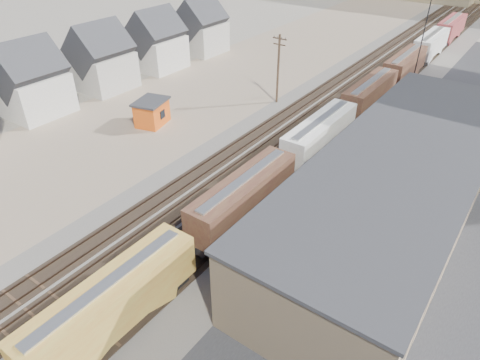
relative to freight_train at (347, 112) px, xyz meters
The scene contains 10 objects.
ground 39.22m from the freight_train, 95.57° to the right, with size 300.00×300.00×0.00m, color #6B6356.
ballast_bed 12.02m from the freight_train, 108.96° to the left, with size 18.00×200.00×0.06m, color #4C4742.
dirt_yard 23.99m from the freight_train, behind, with size 24.00×180.00×0.03m, color #816C58.
rail_tracks 12.18m from the freight_train, 111.47° to the left, with size 11.40×200.00×0.24m.
freight_train is the anchor object (origin of this frame).
warehouse 17.89m from the freight_train, 51.27° to the right, with size 12.40×40.40×7.25m.
utility_pole_north 12.92m from the freight_train, 166.03° to the left, with size 2.20×0.32×10.00m.
radio_mast 22.10m from the freight_train, 84.04° to the left, with size 1.20×0.16×18.00m.
townhouse_row 40.32m from the freight_train, 159.76° to the right, with size 8.15×68.16×10.47m.
maintenance_shed 25.56m from the freight_train, 149.30° to the right, with size 4.67×5.42×3.40m.
Camera 1 is at (22.10, -9.87, 25.40)m, focal length 32.00 mm.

